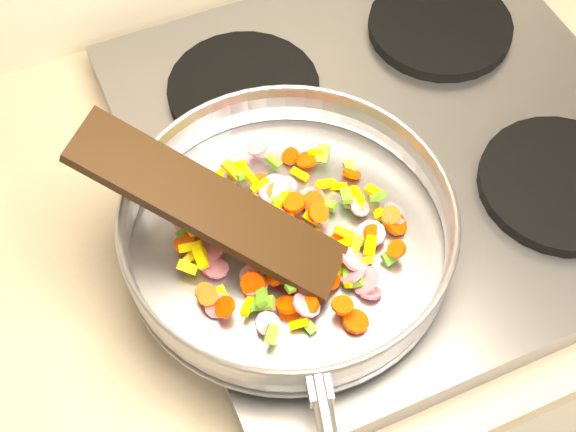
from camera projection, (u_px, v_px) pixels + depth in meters
name	position (u px, v px, depth m)	size (l,w,h in m)	color
cooktop	(393.00, 149.00, 0.98)	(0.60, 0.60, 0.04)	#939399
grate_fl	(341.00, 269.00, 0.86)	(0.19, 0.19, 0.02)	black
grate_fr	(561.00, 184.00, 0.92)	(0.19, 0.19, 0.02)	black
grate_bl	(244.00, 90.00, 1.00)	(0.19, 0.19, 0.02)	black
grate_br	(440.00, 26.00, 1.06)	(0.19, 0.19, 0.02)	black
saute_pan	(288.00, 229.00, 0.84)	(0.39, 0.55, 0.06)	#9E9EA5
vegetable_heap	(286.00, 238.00, 0.85)	(0.26, 0.27, 0.04)	#FCD800
wooden_spatula	(209.00, 206.00, 0.80)	(0.29, 0.07, 0.01)	black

